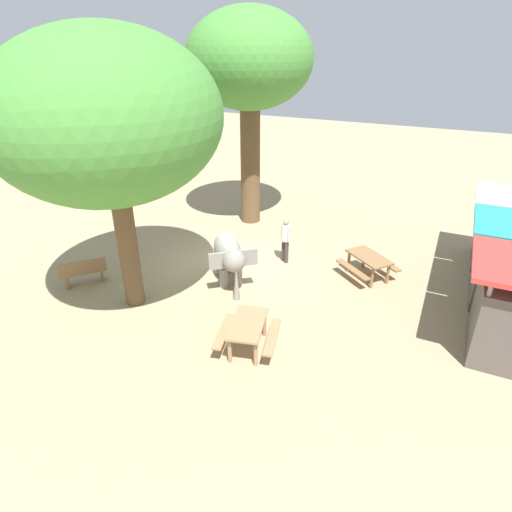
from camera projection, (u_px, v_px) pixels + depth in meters
The scene contains 10 objects.
ground_plane at pixel (231, 264), 15.00m from camera, with size 60.00×60.00×0.00m, color tan.
elephant at pixel (229, 255), 13.48m from camera, with size 2.10×2.03×1.54m.
person_handler at pixel (285, 237), 14.77m from camera, with size 0.32×0.44×1.62m.
shade_tree_main at pixel (250, 63), 15.82m from camera, with size 5.07×4.65×8.17m.
shade_tree_secondary at pixel (108, 119), 10.50m from camera, with size 6.04×5.54×7.47m.
wooden_bench at pixel (83, 271), 13.58m from camera, with size 1.32×1.22×0.88m.
picnic_table_near at pixel (248, 329), 10.71m from camera, with size 1.82×1.80×0.78m.
picnic_table_far at pixel (369, 261), 13.94m from camera, with size 2.09×2.10×0.78m.
market_stall_white at pixel (507, 235), 14.45m from camera, with size 2.50×2.50×2.52m.
market_stall_teal at pixel (511, 269), 12.36m from camera, with size 2.50×2.50×2.52m.
Camera 1 is at (11.57, 6.47, 7.07)m, focal length 30.12 mm.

